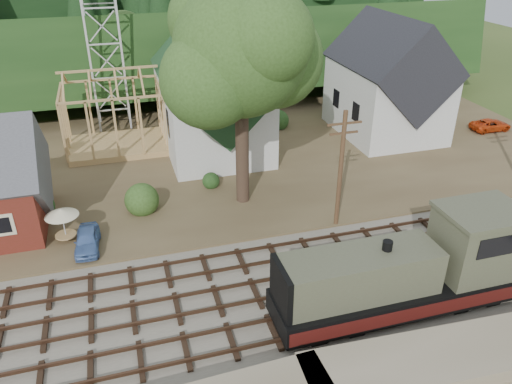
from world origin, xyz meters
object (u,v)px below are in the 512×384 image
object	(u,v)px
car_blue	(87,240)
car_red	(491,125)
locomotive	(411,273)
patio_set	(61,214)

from	to	relation	value
car_blue	car_red	bearing A→B (deg)	18.12
locomotive	car_blue	world-z (taller)	locomotive
patio_set	car_blue	bearing A→B (deg)	-44.21
locomotive	patio_set	distance (m)	20.25
locomotive	car_red	xyz separation A→B (m)	(20.83, 19.47, -1.41)
locomotive	car_red	bearing A→B (deg)	43.07
locomotive	car_blue	bearing A→B (deg)	147.91
car_blue	patio_set	size ratio (longest dim) A/B	1.54
car_red	patio_set	distance (m)	38.73
car_red	patio_set	world-z (taller)	patio_set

